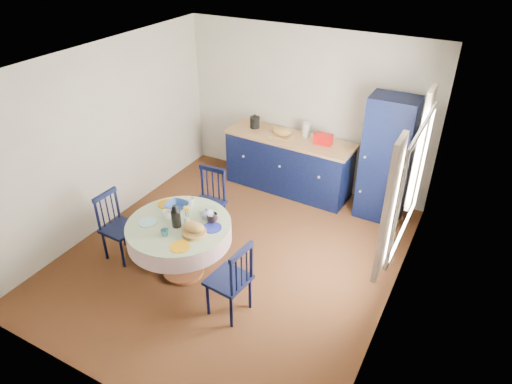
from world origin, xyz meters
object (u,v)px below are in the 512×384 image
mug_a (168,215)px  cobalt_bowl (177,206)px  chair_right (231,280)px  dining_table (180,232)px  chair_far (208,202)px  mug_c (212,218)px  mug_d (191,201)px  kitchen_counter (288,163)px  mug_b (165,233)px  pantry_cabinet (386,160)px  chair_left (118,226)px

mug_a → cobalt_bowl: (-0.03, 0.22, -0.02)m
chair_right → mug_a: 1.15m
dining_table → chair_far: (-0.21, 0.90, -0.14)m
mug_c → mug_d: (-0.44, 0.18, -0.01)m
chair_far → chair_right: chair_far is taller
mug_a → chair_far: bearing=91.2°
kitchen_counter → mug_c: size_ratio=15.53×
mug_a → chair_right: bearing=-16.4°
mug_b → mug_d: bearing=100.2°
mug_c → mug_d: 0.48m
kitchen_counter → mug_d: (-0.38, -2.08, 0.32)m
mug_b → pantry_cabinet: bearing=56.8°
dining_table → pantry_cabinet: bearing=54.0°
mug_b → dining_table: bearing=89.9°
chair_right → mug_c: chair_right is taller
chair_far → chair_right: (1.08, -1.18, -0.00)m
dining_table → mug_a: (-0.19, 0.03, 0.17)m
kitchen_counter → mug_c: 2.28m
kitchen_counter → mug_b: 2.78m
chair_far → chair_left: bearing=-127.8°
kitchen_counter → mug_c: bearing=-86.1°
kitchen_counter → mug_d: kitchen_counter is taller
chair_right → mug_d: chair_right is taller
chair_right → mug_b: size_ratio=10.54×
chair_far → mug_d: chair_far is taller
cobalt_bowl → chair_far: bearing=88.8°
pantry_cabinet → mug_c: bearing=-123.4°
chair_left → chair_right: chair_right is taller
cobalt_bowl → chair_left: bearing=-154.0°
chair_left → mug_a: size_ratio=7.33×
kitchen_counter → mug_d: size_ratio=20.67×
chair_left → mug_d: size_ratio=9.08×
cobalt_bowl → mug_c: bearing=-2.9°
dining_table → mug_b: (-0.00, -0.26, 0.16)m
pantry_cabinet → chair_left: (-2.69, -2.52, -0.45)m
pantry_cabinet → mug_b: bearing=-123.4°
kitchen_counter → mug_a: size_ratio=16.68×
cobalt_bowl → kitchen_counter: bearing=77.8°
dining_table → cobalt_bowl: size_ratio=4.66×
chair_left → mug_a: 0.82m
kitchen_counter → pantry_cabinet: bearing=0.6°
kitchen_counter → mug_a: kitchen_counter is taller
chair_right → mug_d: (-0.99, 0.69, 0.31)m
dining_table → mug_b: size_ratio=13.68×
mug_b → mug_c: size_ratio=0.68×
chair_left → mug_b: size_ratio=10.07×
kitchen_counter → chair_right: size_ratio=2.17×
chair_right → mug_b: chair_right is taller
mug_a → mug_c: bearing=20.7°
cobalt_bowl → dining_table: bearing=-49.0°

